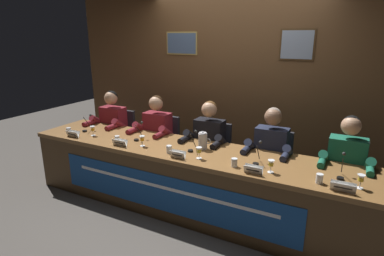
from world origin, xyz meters
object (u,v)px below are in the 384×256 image
(juice_glass_far_right, at_px, (361,179))
(nameplate_far_right, at_px, (343,187))
(chair_far_left, at_px, (120,141))
(nameplate_left, at_px, (120,142))
(conference_table, at_px, (187,171))
(nameplate_far_left, at_px, (73,134))
(microphone_center, at_px, (192,144))
(panelist_right, at_px, (269,153))
(microphone_far_left, at_px, (87,126))
(juice_glass_far_left, at_px, (93,129))
(chair_left, at_px, (163,149))
(water_cup_left, at_px, (117,140))
(water_cup_right, at_px, (234,163))
(juice_glass_left, at_px, (142,139))
(water_cup_far_right, at_px, (319,179))
(water_pitcher_central, at_px, (203,141))
(juice_glass_center, at_px, (199,151))
(panelist_center, at_px, (207,143))
(panelist_far_left, at_px, (110,127))
(water_cup_center, at_px, (169,150))
(panelist_left, at_px, (154,134))
(panelist_far_right, at_px, (345,166))
(nameplate_center, at_px, (178,154))
(microphone_right, at_px, (257,157))
(microphone_far_right, at_px, (342,170))
(water_cup_far_left, at_px, (69,131))
(microphone_left, at_px, (138,134))
(juice_glass_right, at_px, (271,164))
(nameplate_right, at_px, (253,170))

(juice_glass_far_right, bearing_deg, nameplate_far_right, -133.95)
(chair_far_left, height_order, nameplate_left, chair_far_left)
(conference_table, relative_size, nameplate_far_left, 21.97)
(conference_table, height_order, nameplate_far_left, nameplate_far_left)
(microphone_center, bearing_deg, panelist_right, 29.06)
(panelist_right, bearing_deg, microphone_far_left, -170.05)
(juice_glass_far_left, xyz_separation_m, chair_left, (0.58, 0.73, -0.40))
(water_cup_left, xyz_separation_m, water_cup_right, (1.49, -0.03, 0.00))
(juice_glass_left, relative_size, microphone_center, 0.57)
(water_cup_far_right, bearing_deg, water_pitcher_central, 166.42)
(microphone_far_left, height_order, juice_glass_center, microphone_far_left)
(nameplate_left, distance_m, panelist_center, 1.04)
(panelist_far_left, relative_size, water_cup_left, 14.31)
(chair_far_left, height_order, chair_left, same)
(juice_glass_far_right, bearing_deg, panelist_far_left, 170.04)
(nameplate_far_left, height_order, microphone_center, microphone_center)
(panelist_center, xyz_separation_m, water_cup_center, (-0.17, -0.61, 0.08))
(nameplate_far_left, distance_m, juice_glass_far_left, 0.25)
(panelist_left, bearing_deg, nameplate_left, -91.75)
(water_cup_right, xyz_separation_m, panelist_far_right, (0.96, 0.63, -0.08))
(nameplate_center, bearing_deg, microphone_right, 17.37)
(conference_table, height_order, microphone_far_left, microphone_far_left)
(juice_glass_far_left, relative_size, chair_left, 0.14)
(panelist_far_left, bearing_deg, juice_glass_far_left, -69.53)
(panelist_center, relative_size, panelist_far_right, 1.00)
(panelist_center, bearing_deg, water_pitcher_central, -72.50)
(panelist_center, height_order, microphone_right, panelist_center)
(nameplate_far_left, bearing_deg, juice_glass_far_right, 2.07)
(panelist_far_right, xyz_separation_m, microphone_far_right, (-0.02, -0.41, 0.12))
(water_cup_far_left, xyz_separation_m, microphone_right, (2.45, 0.18, 0.04))
(juice_glass_far_right, bearing_deg, chair_left, 162.68)
(nameplate_far_left, xyz_separation_m, panelist_right, (2.32, 0.68, -0.08))
(microphone_left, height_order, nameplate_center, microphone_left)
(microphone_center, distance_m, water_cup_far_right, 1.37)
(chair_far_left, xyz_separation_m, juice_glass_left, (1.00, -0.76, 0.40))
(microphone_left, bearing_deg, microphone_far_left, -178.77)
(water_cup_far_right, bearing_deg, conference_table, 175.24)
(nameplate_far_left, distance_m, juice_glass_right, 2.49)
(panelist_left, height_order, panelist_far_right, same)
(microphone_center, bearing_deg, water_cup_right, -19.73)
(water_cup_far_right, bearing_deg, panelist_center, 155.61)
(water_pitcher_central, bearing_deg, juice_glass_far_right, -9.12)
(chair_left, relative_size, panelist_right, 0.73)
(conference_table, distance_m, water_cup_right, 0.66)
(nameplate_right, height_order, juice_glass_right, juice_glass_right)
(nameplate_left, bearing_deg, water_cup_left, 144.59)
(water_cup_far_left, distance_m, nameplate_right, 2.49)
(panelist_center, distance_m, nameplate_right, 1.07)
(microphone_center, bearing_deg, panelist_center, 92.76)
(chair_far_left, height_order, water_cup_center, chair_far_left)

